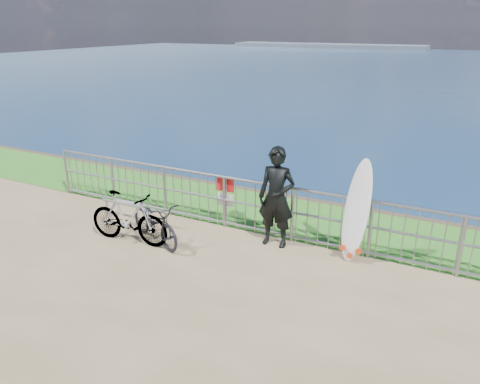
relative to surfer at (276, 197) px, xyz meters
The scene contains 8 objects.
grass_strip 1.85m from the surfer, 119.51° to the left, with size 120.00×120.00×0.00m, color #276C1D.
seascape 152.88m from the surfer, 106.94° to the left, with size 260.00×260.00×5.00m.
railing 0.90m from the surfer, 160.13° to the left, with size 10.06×0.10×1.13m.
surfer is the anchor object (origin of this frame).
surfboard 1.49m from the surfer, ahead, with size 0.60×0.56×1.87m.
bicycle_near 2.40m from the surfer, 155.42° to the right, with size 0.56×1.62×0.85m, color black.
bicycle_far 2.87m from the surfer, 154.50° to the right, with size 0.49×1.72×1.03m, color black.
bike_rack 3.20m from the surfer, behind, with size 1.82×0.05×0.38m.
Camera 1 is at (3.93, -6.27, 4.07)m, focal length 35.00 mm.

